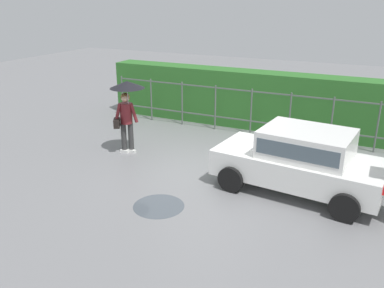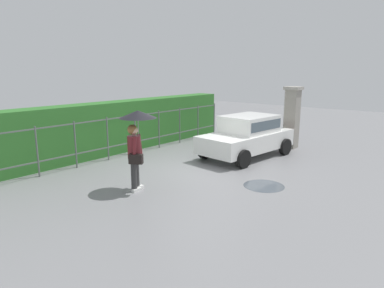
{
  "view_description": "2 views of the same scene",
  "coord_description": "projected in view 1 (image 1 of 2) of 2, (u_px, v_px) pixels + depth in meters",
  "views": [
    {
      "loc": [
        3.96,
        -8.7,
        4.21
      ],
      "look_at": [
        -0.17,
        -0.18,
        0.75
      ],
      "focal_mm": 37.85,
      "sensor_mm": 36.0,
      "label": 1
    },
    {
      "loc": [
        -8.07,
        -6.28,
        3.08
      ],
      "look_at": [
        -0.26,
        0.2,
        0.88
      ],
      "focal_mm": 32.29,
      "sensor_mm": 36.0,
      "label": 2
    }
  ],
  "objects": [
    {
      "name": "ground_plane",
      "position": [
        201.0,
        170.0,
        10.42
      ],
      "size": [
        40.0,
        40.0,
        0.0
      ],
      "primitive_type": "plane",
      "color": "slate"
    },
    {
      "name": "car",
      "position": [
        301.0,
        158.0,
        9.06
      ],
      "size": [
        3.87,
        2.17,
        1.48
      ],
      "rotation": [
        0.0,
        0.0,
        3.04
      ],
      "color": "white",
      "rests_on": "ground"
    },
    {
      "name": "pedestrian",
      "position": [
        126.0,
        101.0,
        11.1
      ],
      "size": [
        0.95,
        0.95,
        2.08
      ],
      "rotation": [
        0.0,
        0.0,
        -1.03
      ],
      "color": "#333333",
      "rests_on": "ground"
    },
    {
      "name": "fence_section",
      "position": [
        251.0,
        110.0,
        12.86
      ],
      "size": [
        9.94,
        0.05,
        1.5
      ],
      "color": "#59605B",
      "rests_on": "ground"
    },
    {
      "name": "hedge_row",
      "position": [
        259.0,
        100.0,
        13.53
      ],
      "size": [
        10.89,
        0.9,
        1.9
      ],
      "primitive_type": "cube",
      "color": "#2D6B28",
      "rests_on": "ground"
    },
    {
      "name": "puddle_near",
      "position": [
        159.0,
        206.0,
        8.64
      ],
      "size": [
        1.1,
        1.1,
        0.0
      ],
      "primitive_type": "cylinder",
      "color": "#4C545B",
      "rests_on": "ground"
    }
  ]
}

